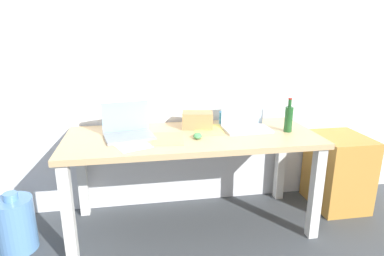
{
  "coord_description": "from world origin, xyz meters",
  "views": [
    {
      "loc": [
        -0.38,
        -2.23,
        1.46
      ],
      "look_at": [
        0.0,
        0.0,
        0.78
      ],
      "focal_mm": 30.91,
      "sensor_mm": 36.0,
      "label": 1
    }
  ],
  "objects_px": {
    "beer_bottle": "(289,118)",
    "filing_cabinet": "(338,171)",
    "coffee_mug": "(224,117)",
    "water_cooler_jug": "(15,224)",
    "laptop_left": "(128,130)",
    "laptop_right": "(245,122)",
    "cardboard_box": "(198,120)",
    "computer_mouse": "(198,136)",
    "desk": "(192,147)"
  },
  "relations": [
    {
      "from": "coffee_mug",
      "to": "filing_cabinet",
      "type": "bearing_deg",
      "value": -8.99
    },
    {
      "from": "cardboard_box",
      "to": "coffee_mug",
      "type": "distance_m",
      "value": 0.25
    },
    {
      "from": "laptop_right",
      "to": "water_cooler_jug",
      "type": "xyz_separation_m",
      "value": [
        -1.65,
        -0.17,
        -0.6
      ]
    },
    {
      "from": "water_cooler_jug",
      "to": "filing_cabinet",
      "type": "distance_m",
      "value": 2.52
    },
    {
      "from": "desk",
      "to": "filing_cabinet",
      "type": "xyz_separation_m",
      "value": [
        1.27,
        0.1,
        -0.33
      ]
    },
    {
      "from": "desk",
      "to": "filing_cabinet",
      "type": "height_order",
      "value": "desk"
    },
    {
      "from": "laptop_right",
      "to": "water_cooler_jug",
      "type": "relative_size",
      "value": 0.81
    },
    {
      "from": "laptop_right",
      "to": "computer_mouse",
      "type": "distance_m",
      "value": 0.43
    },
    {
      "from": "laptop_left",
      "to": "water_cooler_jug",
      "type": "distance_m",
      "value": 0.99
    },
    {
      "from": "laptop_left",
      "to": "laptop_right",
      "type": "xyz_separation_m",
      "value": [
        0.87,
        0.04,
        0.01
      ]
    },
    {
      "from": "computer_mouse",
      "to": "coffee_mug",
      "type": "relative_size",
      "value": 1.05
    },
    {
      "from": "computer_mouse",
      "to": "water_cooler_jug",
      "type": "xyz_separation_m",
      "value": [
        -1.26,
        -0.01,
        -0.56
      ]
    },
    {
      "from": "filing_cabinet",
      "to": "cardboard_box",
      "type": "bearing_deg",
      "value": 176.86
    },
    {
      "from": "laptop_left",
      "to": "cardboard_box",
      "type": "height_order",
      "value": "laptop_left"
    },
    {
      "from": "laptop_right",
      "to": "cardboard_box",
      "type": "distance_m",
      "value": 0.36
    },
    {
      "from": "computer_mouse",
      "to": "filing_cabinet",
      "type": "height_order",
      "value": "computer_mouse"
    },
    {
      "from": "water_cooler_jug",
      "to": "filing_cabinet",
      "type": "height_order",
      "value": "filing_cabinet"
    },
    {
      "from": "laptop_right",
      "to": "laptop_left",
      "type": "bearing_deg",
      "value": -177.34
    },
    {
      "from": "coffee_mug",
      "to": "laptop_right",
      "type": "bearing_deg",
      "value": -58.19
    },
    {
      "from": "laptop_left",
      "to": "desk",
      "type": "bearing_deg",
      "value": -3.96
    },
    {
      "from": "coffee_mug",
      "to": "filing_cabinet",
      "type": "distance_m",
      "value": 1.09
    },
    {
      "from": "beer_bottle",
      "to": "filing_cabinet",
      "type": "bearing_deg",
      "value": 14.54
    },
    {
      "from": "laptop_right",
      "to": "coffee_mug",
      "type": "relative_size",
      "value": 3.64
    },
    {
      "from": "water_cooler_jug",
      "to": "cardboard_box",
      "type": "bearing_deg",
      "value": 11.62
    },
    {
      "from": "laptop_left",
      "to": "filing_cabinet",
      "type": "height_order",
      "value": "laptop_left"
    },
    {
      "from": "desk",
      "to": "coffee_mug",
      "type": "bearing_deg",
      "value": 40.15
    },
    {
      "from": "coffee_mug",
      "to": "computer_mouse",
      "type": "bearing_deg",
      "value": -129.32
    },
    {
      "from": "desk",
      "to": "water_cooler_jug",
      "type": "height_order",
      "value": "desk"
    },
    {
      "from": "computer_mouse",
      "to": "coffee_mug",
      "type": "xyz_separation_m",
      "value": [
        0.28,
        0.34,
        0.03
      ]
    },
    {
      "from": "filing_cabinet",
      "to": "laptop_left",
      "type": "bearing_deg",
      "value": -177.55
    },
    {
      "from": "computer_mouse",
      "to": "coffee_mug",
      "type": "bearing_deg",
      "value": 64.51
    },
    {
      "from": "desk",
      "to": "beer_bottle",
      "type": "distance_m",
      "value": 0.74
    },
    {
      "from": "water_cooler_jug",
      "to": "coffee_mug",
      "type": "bearing_deg",
      "value": 13.01
    },
    {
      "from": "water_cooler_jug",
      "to": "filing_cabinet",
      "type": "relative_size",
      "value": 0.69
    },
    {
      "from": "beer_bottle",
      "to": "filing_cabinet",
      "type": "distance_m",
      "value": 0.78
    },
    {
      "from": "beer_bottle",
      "to": "cardboard_box",
      "type": "xyz_separation_m",
      "value": [
        -0.64,
        0.21,
        -0.04
      ]
    },
    {
      "from": "beer_bottle",
      "to": "coffee_mug",
      "type": "distance_m",
      "value": 0.51
    },
    {
      "from": "coffee_mug",
      "to": "water_cooler_jug",
      "type": "xyz_separation_m",
      "value": [
        -1.54,
        -0.36,
        -0.59
      ]
    },
    {
      "from": "computer_mouse",
      "to": "desk",
      "type": "bearing_deg",
      "value": 120.79
    },
    {
      "from": "beer_bottle",
      "to": "water_cooler_jug",
      "type": "height_order",
      "value": "beer_bottle"
    },
    {
      "from": "laptop_right",
      "to": "cardboard_box",
      "type": "xyz_separation_m",
      "value": [
        -0.35,
        0.1,
        0.0
      ]
    },
    {
      "from": "desk",
      "to": "computer_mouse",
      "type": "bearing_deg",
      "value": -73.04
    },
    {
      "from": "desk",
      "to": "laptop_right",
      "type": "distance_m",
      "value": 0.45
    },
    {
      "from": "laptop_left",
      "to": "computer_mouse",
      "type": "xyz_separation_m",
      "value": [
        0.48,
        -0.12,
        -0.03
      ]
    },
    {
      "from": "desk",
      "to": "cardboard_box",
      "type": "distance_m",
      "value": 0.24
    },
    {
      "from": "computer_mouse",
      "to": "laptop_right",
      "type": "bearing_deg",
      "value": 35.31
    },
    {
      "from": "coffee_mug",
      "to": "filing_cabinet",
      "type": "relative_size",
      "value": 0.15
    },
    {
      "from": "beer_bottle",
      "to": "coffee_mug",
      "type": "xyz_separation_m",
      "value": [
        -0.41,
        0.3,
        -0.05
      ]
    },
    {
      "from": "beer_bottle",
      "to": "water_cooler_jug",
      "type": "xyz_separation_m",
      "value": [
        -1.95,
        -0.06,
        -0.64
      ]
    },
    {
      "from": "coffee_mug",
      "to": "laptop_left",
      "type": "bearing_deg",
      "value": -163.31
    }
  ]
}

